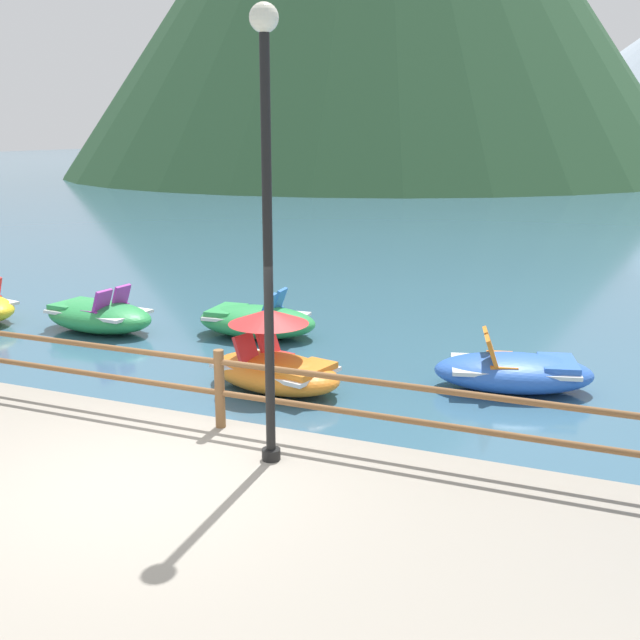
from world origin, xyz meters
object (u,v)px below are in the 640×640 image
pedal_boat_2 (256,321)px  pedal_boat_3 (99,315)px  pedal_boat_0 (514,371)px  lamp_post (267,202)px  pedal_boat_1 (275,363)px

pedal_boat_2 → pedal_boat_3: size_ratio=0.96×
pedal_boat_0 → pedal_boat_3: 8.03m
lamp_post → pedal_boat_2: size_ratio=1.92×
pedal_boat_2 → pedal_boat_0: bearing=-14.3°
pedal_boat_2 → pedal_boat_3: 3.12m
pedal_boat_1 → pedal_boat_2: size_ratio=1.02×
lamp_post → pedal_boat_0: (1.87, 4.48, -2.84)m
lamp_post → pedal_boat_1: lamp_post is taller
lamp_post → pedal_boat_2: bearing=118.7°
pedal_boat_1 → pedal_boat_3: size_ratio=0.99×
pedal_boat_2 → pedal_boat_3: (-3.01, -0.85, 0.01)m
lamp_post → pedal_boat_1: bearing=115.4°
pedal_boat_3 → pedal_boat_2: bearing=15.8°
pedal_boat_1 → pedal_boat_3: bearing=159.1°
pedal_boat_1 → pedal_boat_2: 3.12m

